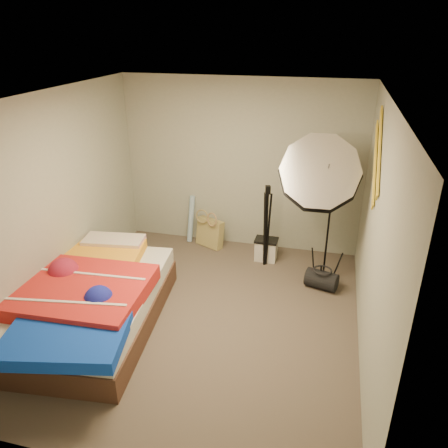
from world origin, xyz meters
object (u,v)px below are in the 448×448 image
(camera_tripod, at_px, (267,221))
(tote_bag, at_px, (210,233))
(wrapping_roll, at_px, (191,219))
(bed, at_px, (86,300))
(camera_case, at_px, (266,250))
(duffel_bag, at_px, (321,280))
(photo_umbrella, at_px, (320,174))

(camera_tripod, bearing_deg, tote_bag, 157.98)
(wrapping_roll, bearing_deg, bed, -101.40)
(camera_case, bearing_deg, camera_tripod, -85.38)
(duffel_bag, distance_m, camera_tripod, 1.07)
(camera_tripod, bearing_deg, duffel_bag, -28.04)
(wrapping_roll, relative_size, camera_case, 2.41)
(bed, relative_size, camera_tripod, 2.09)
(tote_bag, distance_m, duffel_bag, 1.90)
(tote_bag, height_order, bed, bed)
(bed, bearing_deg, wrapping_roll, 78.60)
(bed, bearing_deg, photo_umbrella, 33.04)
(wrapping_roll, xyz_separation_m, photo_umbrella, (1.91, -0.78, 1.13))
(photo_umbrella, bearing_deg, wrapping_roll, 157.71)
(camera_case, bearing_deg, photo_umbrella, -32.68)
(duffel_bag, xyz_separation_m, camera_tripod, (-0.81, 0.43, 0.56))
(wrapping_roll, distance_m, photo_umbrella, 2.35)
(wrapping_roll, bearing_deg, camera_case, -15.31)
(wrapping_roll, height_order, camera_tripod, camera_tripod)
(wrapping_roll, relative_size, duffel_bag, 1.83)
(photo_umbrella, bearing_deg, camera_tripod, 155.48)
(photo_umbrella, xyz_separation_m, camera_tripod, (-0.66, 0.30, -0.81))
(camera_case, xyz_separation_m, bed, (-1.71, -1.99, 0.17))
(bed, distance_m, camera_tripod, 2.55)
(photo_umbrella, bearing_deg, camera_case, 146.39)
(wrapping_roll, height_order, camera_case, wrapping_roll)
(tote_bag, distance_m, wrapping_roll, 0.39)
(duffel_bag, relative_size, bed, 0.16)
(camera_case, relative_size, duffel_bag, 0.76)
(tote_bag, distance_m, camera_tripod, 1.09)
(wrapping_roll, distance_m, bed, 2.38)
(duffel_bag, distance_m, bed, 2.91)
(bed, bearing_deg, camera_case, 49.25)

